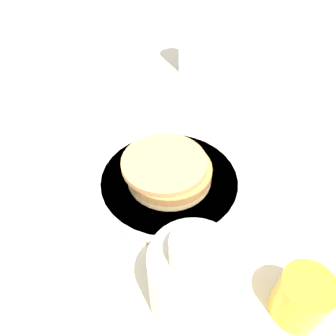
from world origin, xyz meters
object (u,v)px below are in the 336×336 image
(cream_jug, at_px, (193,279))
(juice_glass, at_px, (302,298))
(pancake_stack, at_px, (168,171))
(water_bottle_near, at_px, (194,27))
(plate, at_px, (168,178))

(cream_jug, bearing_deg, juice_glass, -125.19)
(pancake_stack, relative_size, water_bottle_near, 0.66)
(plate, xyz_separation_m, pancake_stack, (-0.00, 0.00, 0.02))
(pancake_stack, xyz_separation_m, cream_jug, (-0.19, 0.08, 0.03))
(plate, xyz_separation_m, cream_jug, (-0.20, 0.08, 0.05))
(juice_glass, height_order, water_bottle_near, water_bottle_near)
(pancake_stack, bearing_deg, juice_glass, -173.38)
(cream_jug, bearing_deg, pancake_stack, -21.78)
(cream_jug, bearing_deg, plate, -21.85)
(plate, bearing_deg, juice_glass, -173.88)
(plate, height_order, pancake_stack, pancake_stack)
(juice_glass, distance_m, water_bottle_near, 0.63)
(plate, height_order, cream_jug, cream_jug)
(plate, bearing_deg, pancake_stack, 155.06)
(plate, xyz_separation_m, water_bottle_near, (0.31, -0.25, 0.11))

